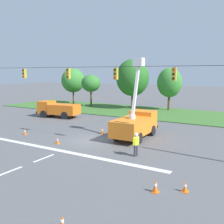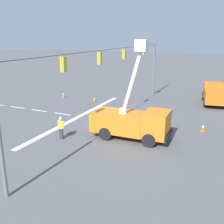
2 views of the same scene
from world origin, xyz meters
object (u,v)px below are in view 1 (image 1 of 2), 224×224
road_worker (136,143)px  traffic_cone_foreground_right (123,122)px  traffic_cone_near_bucket (185,187)px  traffic_cone_mid_right (25,132)px  traffic_cone_far_left (58,140)px  traffic_cone_lane_edge_a (102,131)px  tree_far_west (73,80)px  utility_truck_support_near (58,109)px  tree_west (91,83)px  tree_centre (132,78)px  tree_east (169,83)px  traffic_cone_centre_line (62,222)px  utility_truck_bucket_lift (135,123)px  traffic_cone_lane_edge_b (155,186)px

road_worker → traffic_cone_foreground_right: bearing=122.6°
road_worker → traffic_cone_near_bucket: bearing=-40.3°
traffic_cone_foreground_right → traffic_cone_mid_right: bearing=-123.8°
traffic_cone_foreground_right → traffic_cone_mid_right: 11.13m
traffic_cone_mid_right → traffic_cone_far_left: (5.13, -0.91, 0.01)m
traffic_cone_lane_edge_a → tree_far_west: bearing=135.2°
utility_truck_support_near → traffic_cone_mid_right: bearing=-66.7°
traffic_cone_mid_right → traffic_cone_far_left: traffic_cone_far_left is taller
tree_far_west → tree_west: tree_far_west is taller
tree_far_west → traffic_cone_lane_edge_a: 25.92m
tree_centre → traffic_cone_far_left: tree_centre is taller
tree_east → traffic_cone_near_bucket: 29.79m
traffic_cone_centre_line → road_worker: bearing=98.1°
traffic_cone_lane_edge_a → tree_centre: bearing=106.8°
utility_truck_support_near → traffic_cone_mid_right: utility_truck_support_near is taller
traffic_cone_far_left → tree_far_west: bearing=126.0°
tree_east → utility_truck_bucket_lift: utility_truck_bucket_lift is taller
tree_centre → traffic_cone_foreground_right: (4.90, -12.32, -4.86)m
tree_centre → utility_truck_bucket_lift: 19.69m
tree_centre → traffic_cone_near_bucket: (15.89, -26.13, -4.94)m
tree_west → tree_centre: (7.45, 1.30, 1.05)m
tree_east → traffic_cone_lane_edge_b: 30.13m
traffic_cone_centre_line → tree_centre: bearing=111.5°
utility_truck_support_near → traffic_cone_far_left: (9.14, -10.21, -0.89)m
traffic_cone_mid_right → traffic_cone_lane_edge_a: 7.72m
tree_east → traffic_cone_near_bucket: bearing=-69.9°
traffic_cone_mid_right → traffic_cone_near_bucket: traffic_cone_near_bucket is taller
tree_far_west → traffic_cone_near_bucket: 39.41m
tree_far_west → traffic_cone_lane_edge_a: bearing=-44.8°
tree_centre → road_worker: 25.16m
tree_west → traffic_cone_near_bucket: (23.34, -24.84, -3.90)m
tree_west → utility_truck_support_near: bearing=-78.9°
tree_far_west → traffic_cone_far_left: tree_far_west is taller
tree_centre → traffic_cone_mid_right: tree_centre is taller
traffic_cone_mid_right → traffic_cone_far_left: 5.21m
utility_truck_support_near → traffic_cone_near_bucket: bearing=-33.2°
road_worker → traffic_cone_lane_edge_a: (-5.89, 4.61, -0.64)m
traffic_cone_lane_edge_b → road_worker: bearing=125.2°
tree_east → traffic_cone_near_bucket: tree_east is taller
tree_far_west → tree_centre: bearing=-2.2°
traffic_cone_mid_right → traffic_cone_centre_line: bearing=-36.6°
tree_east → road_worker: (5.40, -23.71, -3.48)m
tree_far_west → traffic_cone_near_bucket: tree_far_west is taller
tree_far_west → tree_centre: 12.88m
traffic_cone_foreground_right → traffic_cone_lane_edge_b: (9.67, -14.63, -0.02)m
traffic_cone_near_bucket → traffic_cone_lane_edge_b: bearing=-148.0°
traffic_cone_mid_right → traffic_cone_far_left: size_ratio=0.98×
traffic_cone_lane_edge_b → utility_truck_bucket_lift: bearing=120.7°
tree_centre → traffic_cone_near_bucket: 30.98m
tree_west → traffic_cone_far_left: tree_west is taller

